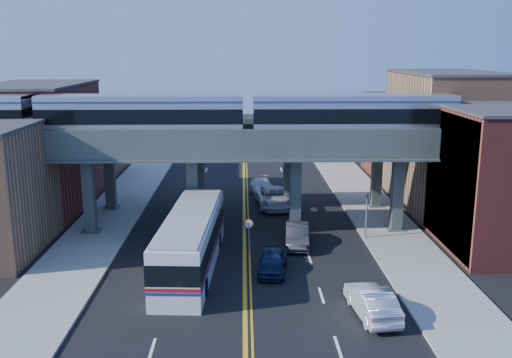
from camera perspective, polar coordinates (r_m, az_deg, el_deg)
ground at (r=37.74m, az=-1.14°, el=-9.12°), size 120.00×120.00×0.00m
sidewalk_west at (r=48.51m, az=-14.94°, el=-4.43°), size 5.00×70.00×0.16m
sidewalk_east at (r=48.53m, az=12.56°, el=-4.29°), size 5.00×70.00×0.16m
building_west_b at (r=54.91m, az=-20.94°, el=2.96°), size 8.00×14.00×11.00m
building_west_c at (r=67.37m, az=-17.21°, el=3.63°), size 8.00×10.00×8.00m
building_east_a at (r=44.14m, az=23.59°, el=-0.16°), size 8.00×10.00×10.00m
building_east_b at (r=54.88m, az=18.52°, el=3.67°), size 8.00×14.00×12.00m
building_east_c at (r=67.33m, az=14.75°, el=4.20°), size 8.00×10.00×9.00m
mural_panel at (r=42.69m, az=18.74°, el=-0.52°), size 0.10×9.50×9.50m
elevated_viaduct_near at (r=43.67m, az=-1.21°, el=2.76°), size 52.00×3.60×7.40m
elevated_viaduct_far at (r=50.58m, az=-1.23°, el=4.14°), size 52.00×3.60×7.40m
transit_train at (r=43.94m, az=-11.34°, el=6.26°), size 47.18×2.96×3.45m
stop_sign at (r=39.96m, az=-0.73°, el=-5.17°), size 0.76×0.09×2.63m
traffic_signal at (r=43.66m, az=11.00°, el=-3.10°), size 0.15×0.18×4.10m
transit_bus at (r=37.74m, az=-6.50°, el=-6.24°), size 3.83×13.99×3.56m
car_lane_a at (r=37.21m, az=1.66°, el=-8.24°), size 2.26×4.47×1.46m
car_lane_b at (r=42.11m, az=4.15°, el=-5.64°), size 2.07×4.90×1.57m
car_lane_c at (r=52.17m, az=1.75°, el=-1.87°), size 3.41×6.49×1.74m
car_lane_d at (r=56.46m, az=0.62°, el=-0.85°), size 2.68×5.42×1.52m
car_parked_curb at (r=32.08m, az=11.52°, el=-11.90°), size 2.31×5.18×1.65m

